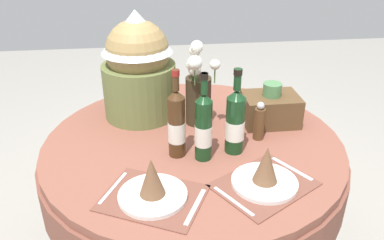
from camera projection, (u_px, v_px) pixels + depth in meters
The scene contains 10 objects.
dining_table at pixel (193, 167), 1.77m from camera, with size 1.32×1.32×0.77m.
place_setting_left at pixel (152, 187), 1.33m from camera, with size 0.42×0.38×0.16m.
place_setting_right at pixel (265, 174), 1.40m from camera, with size 0.43×0.40×0.16m.
flower_vase at pixel (198, 91), 1.77m from camera, with size 0.14×0.17×0.40m.
wine_bottle_left at pixel (177, 124), 1.54m from camera, with size 0.07×0.07×0.37m.
wine_bottle_centre at pixel (235, 121), 1.56m from camera, with size 0.08×0.08×0.36m.
wine_bottle_right at pixel (204, 127), 1.51m from camera, with size 0.07×0.07×0.36m.
pepper_mill at pixel (259, 122), 1.68m from camera, with size 0.05×0.05×0.18m.
gift_tub_back_left at pixel (138, 62), 1.80m from camera, with size 0.35×0.35×0.51m.
woven_basket_side_right at pixel (270, 108), 1.82m from camera, with size 0.25×0.19×0.20m.
Camera 1 is at (-0.18, -1.46, 1.64)m, focal length 36.56 mm.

